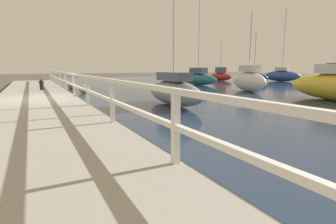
% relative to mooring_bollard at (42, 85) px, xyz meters
% --- Properties ---
extents(ground_plane, '(120.00, 120.00, 0.00)m').
position_rel_mooring_bollard_xyz_m(ground_plane, '(-0.39, -4.87, -0.58)').
color(ground_plane, '#4C473D').
extents(dock_walkway, '(3.38, 36.00, 0.26)m').
position_rel_mooring_bollard_xyz_m(dock_walkway, '(-0.39, -4.87, -0.45)').
color(dock_walkway, '#9E998E').
rests_on(dock_walkway, ground).
extents(railing, '(0.10, 32.50, 1.09)m').
position_rel_mooring_bollard_xyz_m(railing, '(1.20, -4.87, 0.42)').
color(railing, white).
rests_on(railing, dock_walkway).
extents(boulder_water_edge, '(0.63, 0.56, 0.47)m').
position_rel_mooring_bollard_xyz_m(boulder_water_edge, '(2.19, 3.41, -0.35)').
color(boulder_water_edge, slate).
rests_on(boulder_water_edge, ground).
extents(boulder_far_strip, '(0.56, 0.50, 0.42)m').
position_rel_mooring_bollard_xyz_m(boulder_far_strip, '(2.53, 6.40, -0.37)').
color(boulder_far_strip, '#666056').
rests_on(boulder_far_strip, ground).
extents(boulder_downstream, '(0.69, 0.62, 0.51)m').
position_rel_mooring_bollard_xyz_m(boulder_downstream, '(2.44, -0.26, -0.32)').
color(boulder_downstream, gray).
rests_on(boulder_downstream, ground).
extents(mooring_bollard, '(0.24, 0.24, 0.64)m').
position_rel_mooring_bollard_xyz_m(mooring_bollard, '(0.00, 0.00, 0.00)').
color(mooring_bollard, black).
rests_on(mooring_bollard, dock_walkway).
extents(sailboat_black, '(2.75, 4.04, 5.22)m').
position_rel_mooring_bollard_xyz_m(sailboat_black, '(24.86, -2.98, 0.23)').
color(sailboat_black, black).
rests_on(sailboat_black, water_surface).
extents(sailboat_teal, '(1.38, 5.06, 7.69)m').
position_rel_mooring_bollard_xyz_m(sailboat_teal, '(13.24, 2.65, 0.07)').
color(sailboat_teal, '#1E707A').
rests_on(sailboat_teal, water_surface).
extents(sailboat_gray, '(1.09, 4.24, 6.88)m').
position_rel_mooring_bollard_xyz_m(sailboat_gray, '(4.86, -7.87, 0.05)').
color(sailboat_gray, gray).
rests_on(sailboat_gray, water_surface).
extents(sailboat_red, '(1.00, 4.08, 4.81)m').
position_rel_mooring_bollard_xyz_m(sailboat_red, '(20.33, 8.25, 0.03)').
color(sailboat_red, red).
rests_on(sailboat_red, water_surface).
extents(sailboat_blue, '(2.66, 4.18, 8.20)m').
position_rel_mooring_bollard_xyz_m(sailboat_blue, '(25.18, 3.21, 0.12)').
color(sailboat_blue, '#2D4C9E').
rests_on(sailboat_blue, water_surface).
extents(sailboat_navy, '(2.15, 3.34, 5.22)m').
position_rel_mooring_bollard_xyz_m(sailboat_navy, '(20.09, 2.49, 0.09)').
color(sailboat_navy, '#192347').
rests_on(sailboat_navy, water_surface).
extents(sailboat_white, '(2.00, 4.13, 5.20)m').
position_rel_mooring_bollard_xyz_m(sailboat_white, '(12.60, -4.38, 0.18)').
color(sailboat_white, white).
rests_on(sailboat_white, water_surface).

